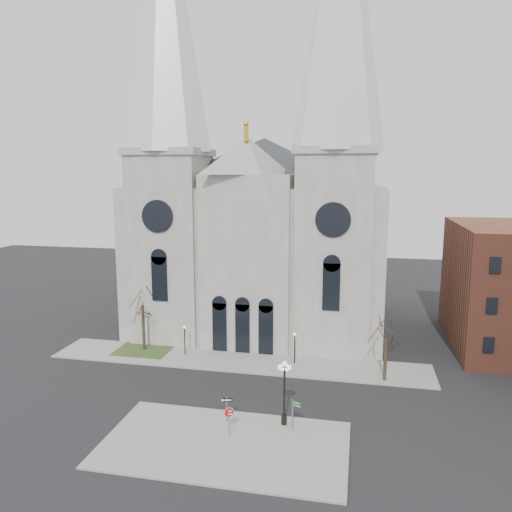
% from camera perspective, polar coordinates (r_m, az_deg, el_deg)
% --- Properties ---
extents(ground, '(160.00, 160.00, 0.00)m').
position_cam_1_polar(ground, '(44.24, -5.73, -17.08)').
color(ground, black).
rests_on(ground, ground).
extents(sidewalk_near, '(18.00, 10.00, 0.14)m').
position_cam_1_polar(sidewalk_near, '(39.23, -3.62, -20.67)').
color(sidewalk_near, gray).
rests_on(sidewalk_near, ground).
extents(sidewalk_far, '(40.00, 6.00, 0.14)m').
position_cam_1_polar(sidewalk_far, '(53.87, -2.14, -11.89)').
color(sidewalk_far, gray).
rests_on(sidewalk_far, ground).
extents(grass_patch, '(6.00, 5.00, 0.18)m').
position_cam_1_polar(grass_patch, '(58.21, -12.64, -10.43)').
color(grass_patch, '#2F461E').
rests_on(grass_patch, ground).
extents(cathedral, '(33.00, 26.66, 54.00)m').
position_cam_1_polar(cathedral, '(61.67, 0.43, 8.40)').
color(cathedral, gray).
rests_on(cathedral, ground).
extents(tree_left, '(3.20, 3.20, 7.50)m').
position_cam_1_polar(tree_left, '(56.57, -12.85, -5.19)').
color(tree_left, black).
rests_on(tree_left, ground).
extents(tree_right, '(3.20, 3.20, 6.00)m').
position_cam_1_polar(tree_right, '(49.15, 14.68, -8.92)').
color(tree_right, black).
rests_on(tree_right, ground).
extents(ped_lamp_left, '(0.32, 0.32, 3.26)m').
position_cam_1_polar(ped_lamp_left, '(55.21, -8.16, -8.94)').
color(ped_lamp_left, black).
rests_on(ped_lamp_left, sidewalk_far).
extents(ped_lamp_right, '(0.32, 0.32, 3.26)m').
position_cam_1_polar(ped_lamp_right, '(52.49, 4.44, -9.87)').
color(ped_lamp_right, black).
rests_on(ped_lamp_right, sidewalk_far).
extents(stop_sign, '(0.80, 0.16, 2.22)m').
position_cam_1_polar(stop_sign, '(39.48, -3.10, -17.68)').
color(stop_sign, slate).
rests_on(stop_sign, sidewalk_near).
extents(globe_lamp, '(1.36, 1.36, 5.25)m').
position_cam_1_polar(globe_lamp, '(40.18, 3.26, -14.50)').
color(globe_lamp, black).
rests_on(globe_lamp, sidewalk_near).
extents(one_way_sign, '(0.89, 0.28, 2.09)m').
position_cam_1_polar(one_way_sign, '(41.38, -3.36, -16.61)').
color(one_way_sign, slate).
rests_on(one_way_sign, sidewalk_near).
extents(street_name_sign, '(0.74, 0.35, 2.48)m').
position_cam_1_polar(street_name_sign, '(40.25, 4.29, -17.38)').
color(street_name_sign, slate).
rests_on(street_name_sign, sidewalk_near).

